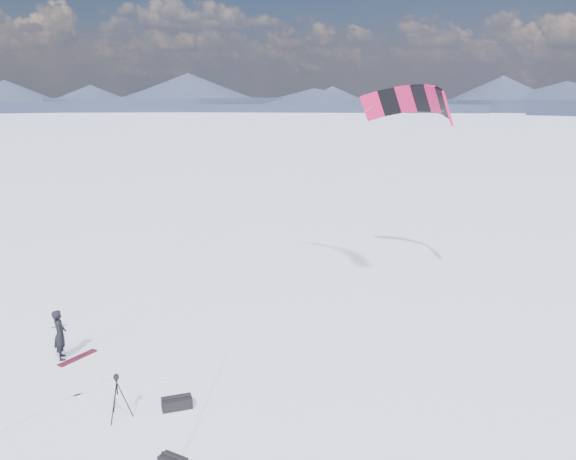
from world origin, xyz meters
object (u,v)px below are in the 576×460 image
object	(u,v)px
snowboard	(78,358)
tripod	(117,390)
snowkiter	(62,358)
gear_bag_a	(177,403)

from	to	relation	value
snowboard	tripod	world-z (taller)	tripod
snowkiter	gear_bag_a	bearing A→B (deg)	-147.53
snowkiter	gear_bag_a	world-z (taller)	snowkiter
snowkiter	snowboard	bearing A→B (deg)	-112.67
snowkiter	snowboard	distance (m)	0.56
snowboard	gear_bag_a	xyz separation A→B (m)	(3.06, -4.46, 0.16)
snowboard	gear_bag_a	distance (m)	5.41
snowboard	tripod	distance (m)	4.77
gear_bag_a	snowboard	bearing A→B (deg)	123.57
snowkiter	tripod	size ratio (longest dim) A/B	1.34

